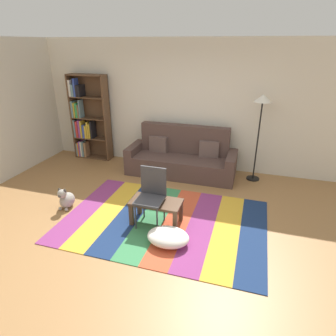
% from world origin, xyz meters
% --- Properties ---
extents(ground_plane, '(14.00, 14.00, 0.00)m').
position_xyz_m(ground_plane, '(0.00, 0.00, 0.00)').
color(ground_plane, '#9E7042').
extents(back_wall, '(6.80, 0.10, 2.70)m').
position_xyz_m(back_wall, '(0.00, 2.55, 1.35)').
color(back_wall, silver).
rests_on(back_wall, ground_plane).
extents(rug, '(3.12, 2.16, 0.01)m').
position_xyz_m(rug, '(0.17, 0.16, 0.01)').
color(rug, '#843370').
rests_on(rug, ground_plane).
extents(couch, '(2.26, 0.80, 1.00)m').
position_xyz_m(couch, '(-0.03, 2.02, 0.34)').
color(couch, '#4C3833').
rests_on(couch, ground_plane).
extents(bookshelf, '(0.90, 0.28, 1.95)m').
position_xyz_m(bookshelf, '(-2.42, 2.31, 0.92)').
color(bookshelf, brown).
rests_on(bookshelf, ground_plane).
extents(coffee_table, '(0.77, 0.40, 0.38)m').
position_xyz_m(coffee_table, '(0.07, 0.08, 0.31)').
color(coffee_table, '#513826').
rests_on(coffee_table, rug).
extents(pouf, '(0.59, 0.46, 0.20)m').
position_xyz_m(pouf, '(0.39, -0.36, 0.11)').
color(pouf, white).
rests_on(pouf, rug).
extents(dog, '(0.22, 0.35, 0.40)m').
position_xyz_m(dog, '(-1.54, 0.07, 0.16)').
color(dog, '#9E998E').
rests_on(dog, ground_plane).
extents(standing_lamp, '(0.32, 0.32, 1.72)m').
position_xyz_m(standing_lamp, '(1.45, 2.16, 1.44)').
color(standing_lamp, black).
rests_on(standing_lamp, ground_plane).
extents(tv_remote, '(0.12, 0.15, 0.02)m').
position_xyz_m(tv_remote, '(0.00, 0.14, 0.40)').
color(tv_remote, black).
rests_on(tv_remote, coffee_table).
extents(folding_chair, '(0.40, 0.40, 0.90)m').
position_xyz_m(folding_chair, '(0.00, 0.09, 0.53)').
color(folding_chair, '#38383D').
rests_on(folding_chair, ground_plane).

